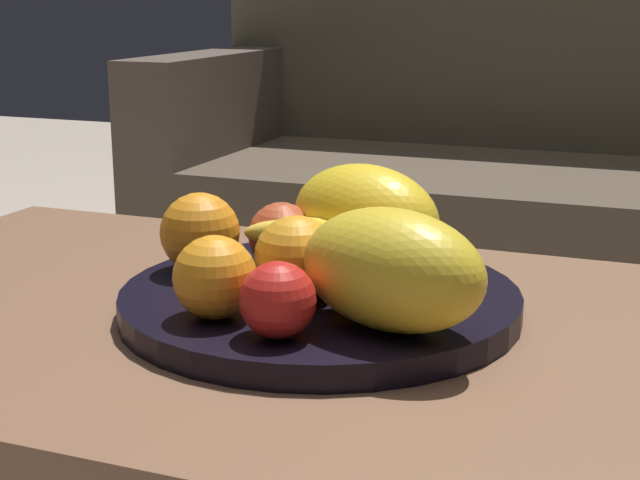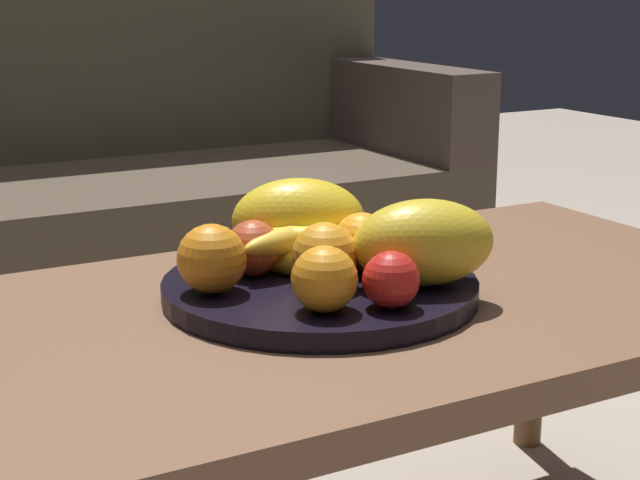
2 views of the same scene
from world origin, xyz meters
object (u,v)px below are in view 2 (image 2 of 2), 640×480
at_px(orange_left, 212,259).
at_px(fruit_bowl, 320,288).
at_px(orange_front, 324,279).
at_px(orange_back, 362,242).
at_px(melon_smaller_beside, 424,243).
at_px(banana_bunch, 294,249).
at_px(orange_right, 325,255).
at_px(coffee_table, 345,335).
at_px(apple_front, 391,280).
at_px(apple_left, 253,248).
at_px(melon_large_front, 298,220).
at_px(couch, 100,210).

bearing_deg(orange_left, fruit_bowl, -5.56).
bearing_deg(orange_front, orange_back, 44.31).
bearing_deg(fruit_bowl, melon_smaller_beside, -39.91).
xyz_separation_m(orange_front, banana_bunch, (0.04, 0.15, -0.01)).
height_order(fruit_bowl, orange_left, orange_left).
xyz_separation_m(orange_right, orange_back, (0.08, 0.04, -0.00)).
bearing_deg(coffee_table, orange_front, -131.41).
height_order(orange_back, banana_bunch, orange_back).
xyz_separation_m(melon_smaller_beside, banana_bunch, (-0.11, 0.12, -0.02)).
bearing_deg(apple_front, orange_right, 104.50).
distance_m(orange_left, apple_front, 0.22).
relative_size(coffee_table, banana_bunch, 7.26).
height_order(apple_front, apple_left, apple_left).
relative_size(melon_large_front, apple_left, 2.49).
height_order(couch, melon_smaller_beside, couch).
xyz_separation_m(fruit_bowl, melon_smaller_beside, (0.10, -0.08, 0.07)).
height_order(melon_large_front, orange_front, melon_large_front).
bearing_deg(banana_bunch, apple_front, -80.08).
relative_size(melon_smaller_beside, apple_left, 2.48).
xyz_separation_m(melon_large_front, apple_front, (-0.00, -0.23, -0.02)).
distance_m(fruit_bowl, orange_right, 0.06).
bearing_deg(banana_bunch, orange_right, -86.83).
height_order(melon_large_front, melon_smaller_beside, melon_large_front).
bearing_deg(melon_smaller_beside, couch, 90.78).
height_order(melon_smaller_beside, orange_front, melon_smaller_beside).
bearing_deg(apple_front, orange_left, 135.60).
distance_m(orange_left, orange_back, 0.20).
bearing_deg(orange_back, melon_large_front, 119.86).
xyz_separation_m(fruit_bowl, apple_left, (-0.07, 0.06, 0.05)).
distance_m(couch, fruit_bowl, 1.22).
distance_m(coffee_table, orange_back, 0.12).
bearing_deg(melon_smaller_beside, apple_front, -145.96).
height_order(orange_back, apple_front, orange_back).
height_order(melon_large_front, orange_left, melon_large_front).
xyz_separation_m(melon_large_front, orange_left, (-0.16, -0.07, -0.01)).
bearing_deg(fruit_bowl, coffee_table, -41.92).
relative_size(fruit_bowl, banana_bunch, 2.39).
bearing_deg(orange_left, apple_front, -44.40).
height_order(couch, apple_left, couch).
relative_size(coffee_table, orange_right, 14.94).
height_order(orange_left, orange_right, orange_left).
distance_m(fruit_bowl, melon_large_front, 0.11).
bearing_deg(banana_bunch, orange_left, -167.66).
relative_size(couch, fruit_bowl, 4.32).
distance_m(orange_front, orange_right, 0.09).
distance_m(coffee_table, fruit_bowl, 0.07).
distance_m(melon_smaller_beside, banana_bunch, 0.17).
distance_m(orange_back, apple_front, 0.15).
relative_size(melon_smaller_beside, apple_front, 2.65).
relative_size(coffee_table, couch, 0.70).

